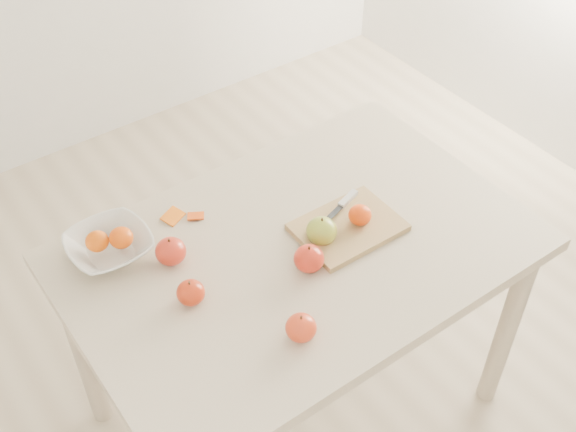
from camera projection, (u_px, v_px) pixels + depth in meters
ground at (297, 403)px, 2.40m from camera, size 3.50×3.50×0.00m
table at (299, 272)px, 1.95m from camera, size 1.20×0.80×0.75m
cutting_board at (348, 227)px, 1.92m from camera, size 0.27×0.20×0.02m
board_tangerine at (360, 215)px, 1.91m from camera, size 0.06×0.06×0.05m
fruit_bowl at (109, 246)px, 1.85m from camera, size 0.21×0.21×0.05m
bowl_tangerine_near at (97, 241)px, 1.83m from camera, size 0.06×0.06×0.05m
bowl_tangerine_far at (121, 238)px, 1.84m from camera, size 0.06×0.06×0.05m
orange_peel_a at (173, 217)px, 1.96m from camera, size 0.07×0.07×0.01m
orange_peel_b at (196, 217)px, 1.96m from camera, size 0.06×0.05×0.01m
paring_knife at (345, 202)px, 1.97m from camera, size 0.17×0.07×0.01m
apple_green at (322, 231)px, 1.88m from camera, size 0.08×0.08×0.07m
apple_red_e at (309, 259)px, 1.81m from camera, size 0.08×0.08×0.07m
apple_red_c at (301, 328)px, 1.65m from camera, size 0.07×0.07×0.07m
apple_red_a at (171, 251)px, 1.82m from camera, size 0.08×0.08×0.07m
apple_red_b at (191, 293)px, 1.73m from camera, size 0.07×0.07×0.06m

